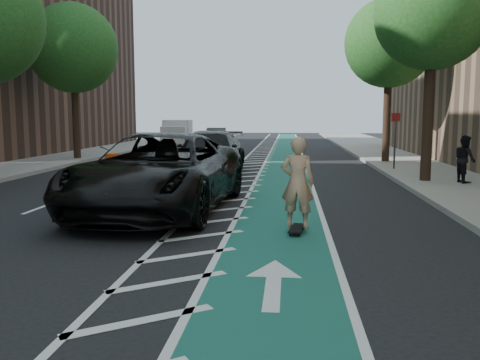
# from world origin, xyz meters

# --- Properties ---
(ground) EXTENTS (120.00, 120.00, 0.00)m
(ground) POSITION_xyz_m (0.00, 0.00, 0.00)
(ground) COLOR black
(ground) RESTS_ON ground
(bike_lane) EXTENTS (2.00, 90.00, 0.01)m
(bike_lane) POSITION_xyz_m (3.00, 10.00, 0.01)
(bike_lane) COLOR #185744
(bike_lane) RESTS_ON ground
(buffer_strip) EXTENTS (1.40, 90.00, 0.01)m
(buffer_strip) POSITION_xyz_m (1.50, 10.00, 0.01)
(buffer_strip) COLOR silver
(buffer_strip) RESTS_ON ground
(sidewalk_right) EXTENTS (5.00, 90.00, 0.15)m
(sidewalk_right) POSITION_xyz_m (9.50, 10.00, 0.07)
(sidewalk_right) COLOR gray
(sidewalk_right) RESTS_ON ground
(curb_right) EXTENTS (0.12, 90.00, 0.16)m
(curb_right) POSITION_xyz_m (7.05, 10.00, 0.08)
(curb_right) COLOR gray
(curb_right) RESTS_ON ground
(curb_left) EXTENTS (0.12, 90.00, 0.16)m
(curb_left) POSITION_xyz_m (-7.05, 10.00, 0.08)
(curb_left) COLOR gray
(curb_left) RESTS_ON ground
(tree_r_c) EXTENTS (4.20, 4.20, 7.90)m
(tree_r_c) POSITION_xyz_m (7.90, 8.00, 5.77)
(tree_r_c) COLOR #382619
(tree_r_c) RESTS_ON ground
(tree_r_d) EXTENTS (4.20, 4.20, 7.90)m
(tree_r_d) POSITION_xyz_m (7.90, 16.00, 5.77)
(tree_r_d) COLOR #382619
(tree_r_d) RESTS_ON ground
(tree_l_d) EXTENTS (4.20, 4.20, 7.90)m
(tree_l_d) POSITION_xyz_m (-7.90, 16.00, 5.77)
(tree_l_d) COLOR #382619
(tree_l_d) RESTS_ON ground
(sign_post) EXTENTS (0.35, 0.08, 2.47)m
(sign_post) POSITION_xyz_m (7.60, 12.00, 1.35)
(sign_post) COLOR #4C4C4C
(sign_post) RESTS_ON ground
(skateboard) EXTENTS (0.38, 0.90, 0.12)m
(skateboard) POSITION_xyz_m (3.38, 0.47, 0.10)
(skateboard) COLOR black
(skateboard) RESTS_ON ground
(skateboarder) EXTENTS (0.73, 0.54, 1.85)m
(skateboarder) POSITION_xyz_m (3.38, 0.47, 1.04)
(skateboarder) COLOR tan
(skateboarder) RESTS_ON skateboard
(suv_near) EXTENTS (3.66, 7.18, 1.94)m
(suv_near) POSITION_xyz_m (0.00, 2.62, 0.97)
(suv_near) COLOR black
(suv_near) RESTS_ON ground
(suv_far) EXTENTS (2.57, 5.99, 1.72)m
(suv_far) POSITION_xyz_m (0.00, 10.64, 0.86)
(suv_far) COLOR black
(suv_far) RESTS_ON ground
(car_silver) EXTENTS (1.92, 4.37, 1.47)m
(car_silver) POSITION_xyz_m (-2.54, 23.69, 0.73)
(car_silver) COLOR #A9A8AD
(car_silver) RESTS_ON ground
(car_grey) EXTENTS (1.80, 4.35, 1.40)m
(car_grey) POSITION_xyz_m (-2.51, 29.92, 0.70)
(car_grey) COLOR #535458
(car_grey) RESTS_ON ground
(pedestrian) EXTENTS (0.72, 0.86, 1.58)m
(pedestrian) POSITION_xyz_m (9.03, 7.76, 0.94)
(pedestrian) COLOR black
(pedestrian) RESTS_ON sidewalk_right
(box_truck) EXTENTS (2.47, 4.90, 1.98)m
(box_truck) POSITION_xyz_m (-6.23, 32.57, 0.91)
(box_truck) COLOR silver
(box_truck) RESTS_ON ground
(barrel_a) EXTENTS (0.70, 0.70, 0.96)m
(barrel_a) POSITION_xyz_m (-3.42, 8.76, 0.45)
(barrel_a) COLOR #D7410B
(barrel_a) RESTS_ON ground
(barrel_b) EXTENTS (0.67, 0.67, 0.91)m
(barrel_b) POSITION_xyz_m (-2.74, 13.36, 0.43)
(barrel_b) COLOR #FF580D
(barrel_b) RESTS_ON ground
(barrel_c) EXTENTS (0.70, 0.70, 0.96)m
(barrel_c) POSITION_xyz_m (-3.58, 19.00, 0.45)
(barrel_c) COLOR orange
(barrel_c) RESTS_ON ground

